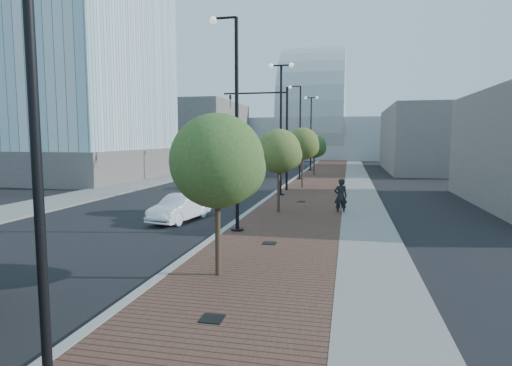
# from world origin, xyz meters

# --- Properties ---
(ground) EXTENTS (220.00, 220.00, 0.00)m
(ground) POSITION_xyz_m (0.00, 0.00, 0.00)
(ground) COLOR black
(sidewalk) EXTENTS (7.00, 140.00, 0.12)m
(sidewalk) POSITION_xyz_m (3.50, 40.00, 0.06)
(sidewalk) COLOR #4C2D23
(sidewalk) RESTS_ON ground
(concrete_strip) EXTENTS (2.40, 140.00, 0.13)m
(concrete_strip) POSITION_xyz_m (6.20, 40.00, 0.07)
(concrete_strip) COLOR slate
(concrete_strip) RESTS_ON ground
(curb) EXTENTS (0.30, 140.00, 0.14)m
(curb) POSITION_xyz_m (0.00, 40.00, 0.07)
(curb) COLOR gray
(curb) RESTS_ON ground
(west_sidewalk) EXTENTS (4.00, 140.00, 0.12)m
(west_sidewalk) POSITION_xyz_m (-13.00, 40.00, 0.06)
(west_sidewalk) COLOR slate
(west_sidewalk) RESTS_ON ground
(white_sedan) EXTENTS (2.05, 4.19, 1.32)m
(white_sedan) POSITION_xyz_m (-2.90, 12.02, 0.66)
(white_sedan) COLOR white
(white_sedan) RESTS_ON ground
(dark_car_mid) EXTENTS (2.66, 4.41, 1.15)m
(dark_car_mid) POSITION_xyz_m (-5.93, 31.41, 0.57)
(dark_car_mid) COLOR black
(dark_car_mid) RESTS_ON ground
(dark_car_far) EXTENTS (4.28, 5.84, 1.57)m
(dark_car_far) POSITION_xyz_m (-4.95, 34.90, 0.79)
(dark_car_far) COLOR black
(dark_car_far) RESTS_ON ground
(pedestrian) EXTENTS (0.79, 0.59, 1.95)m
(pedestrian) POSITION_xyz_m (4.91, 15.65, 0.98)
(pedestrian) COLOR black
(pedestrian) RESTS_ON ground
(streetlight_0) EXTENTS (1.72, 0.56, 9.28)m
(streetlight_0) POSITION_xyz_m (0.60, -2.00, 4.82)
(streetlight_0) COLOR black
(streetlight_0) RESTS_ON ground
(streetlight_1) EXTENTS (1.44, 0.56, 9.21)m
(streetlight_1) POSITION_xyz_m (0.49, 10.00, 4.34)
(streetlight_1) COLOR black
(streetlight_1) RESTS_ON ground
(streetlight_2) EXTENTS (1.72, 0.56, 9.28)m
(streetlight_2) POSITION_xyz_m (0.60, 22.00, 4.82)
(streetlight_2) COLOR black
(streetlight_2) RESTS_ON ground
(streetlight_3) EXTENTS (1.44, 0.56, 9.21)m
(streetlight_3) POSITION_xyz_m (0.49, 34.00, 4.34)
(streetlight_3) COLOR black
(streetlight_3) RESTS_ON ground
(streetlight_4) EXTENTS (1.72, 0.56, 9.28)m
(streetlight_4) POSITION_xyz_m (0.60, 46.00, 4.82)
(streetlight_4) COLOR black
(streetlight_4) RESTS_ON ground
(traffic_mast) EXTENTS (5.09, 0.20, 8.00)m
(traffic_mast) POSITION_xyz_m (-0.30, 25.00, 4.98)
(traffic_mast) COLOR black
(traffic_mast) RESTS_ON ground
(tree_0) EXTENTS (2.73, 2.73, 4.84)m
(tree_0) POSITION_xyz_m (1.65, 4.02, 3.46)
(tree_0) COLOR #382619
(tree_0) RESTS_ON ground
(tree_1) EXTENTS (2.44, 2.40, 4.63)m
(tree_1) POSITION_xyz_m (1.65, 15.02, 3.42)
(tree_1) COLOR #382619
(tree_1) RESTS_ON ground
(tree_2) EXTENTS (2.65, 2.65, 4.99)m
(tree_2) POSITION_xyz_m (1.65, 27.02, 3.66)
(tree_2) COLOR #382619
(tree_2) RESTS_ON ground
(tree_3) EXTENTS (2.56, 2.55, 4.54)m
(tree_3) POSITION_xyz_m (1.65, 39.02, 3.25)
(tree_3) COLOR #382619
(tree_3) RESTS_ON ground
(tower_podium) EXTENTS (19.00, 19.00, 3.00)m
(tower_podium) POSITION_xyz_m (-24.00, 32.00, 1.50)
(tower_podium) COLOR #5E5755
(tower_podium) RESTS_ON ground
(convention_center) EXTENTS (50.00, 30.00, 50.00)m
(convention_center) POSITION_xyz_m (-2.00, 85.00, 6.00)
(convention_center) COLOR #9FA6A8
(convention_center) RESTS_ON ground
(commercial_block_nw) EXTENTS (14.00, 20.00, 10.00)m
(commercial_block_nw) POSITION_xyz_m (-20.00, 60.00, 5.00)
(commercial_block_nw) COLOR slate
(commercial_block_nw) RESTS_ON ground
(commercial_block_ne) EXTENTS (12.00, 22.00, 8.00)m
(commercial_block_ne) POSITION_xyz_m (16.00, 50.00, 4.00)
(commercial_block_ne) COLOR #68605D
(commercial_block_ne) RESTS_ON ground
(utility_cover_0) EXTENTS (0.50, 0.50, 0.02)m
(utility_cover_0) POSITION_xyz_m (2.40, 1.00, 0.13)
(utility_cover_0) COLOR black
(utility_cover_0) RESTS_ON sidewalk
(utility_cover_1) EXTENTS (0.50, 0.50, 0.02)m
(utility_cover_1) POSITION_xyz_m (2.40, 8.00, 0.13)
(utility_cover_1) COLOR black
(utility_cover_1) RESTS_ON sidewalk
(utility_cover_2) EXTENTS (0.50, 0.50, 0.02)m
(utility_cover_2) POSITION_xyz_m (2.40, 19.00, 0.13)
(utility_cover_2) COLOR black
(utility_cover_2) RESTS_ON sidewalk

